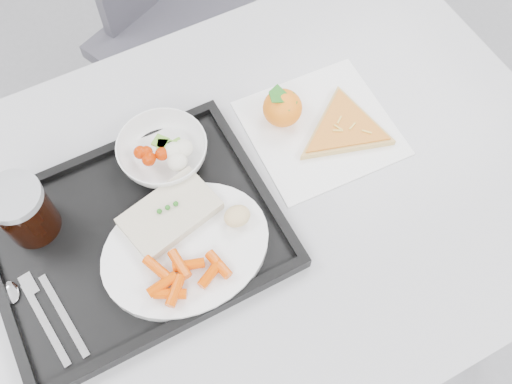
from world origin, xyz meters
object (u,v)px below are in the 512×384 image
(dinner_plate, at_px, (186,249))
(salad_bowl, at_px, (163,152))
(tangerine, at_px, (282,108))
(tray, at_px, (136,236))
(cola_glass, at_px, (23,210))
(table, at_px, (235,221))
(pizza_slice, at_px, (345,128))

(dinner_plate, relative_size, salad_bowl, 1.78)
(tangerine, bearing_deg, tray, -163.60)
(dinner_plate, distance_m, cola_glass, 0.26)
(tray, xyz_separation_m, salad_bowl, (0.10, 0.11, 0.03))
(table, xyz_separation_m, salad_bowl, (-0.07, 0.13, 0.11))
(table, relative_size, pizza_slice, 5.08)
(table, xyz_separation_m, cola_glass, (-0.30, 0.11, 0.14))
(tray, bearing_deg, pizza_slice, 2.69)
(dinner_plate, bearing_deg, cola_glass, 141.87)
(dinner_plate, bearing_deg, tangerine, 31.45)
(tray, distance_m, salad_bowl, 0.15)
(cola_glass, bearing_deg, dinner_plate, -38.13)
(table, distance_m, dinner_plate, 0.15)
(pizza_slice, bearing_deg, tangerine, 138.61)
(tray, height_order, cola_glass, cola_glass)
(table, relative_size, salad_bowl, 7.89)
(salad_bowl, bearing_deg, table, -61.20)
(table, bearing_deg, pizza_slice, 8.85)
(table, distance_m, tangerine, 0.22)
(cola_glass, bearing_deg, tray, -33.28)
(table, relative_size, dinner_plate, 4.44)
(salad_bowl, height_order, pizza_slice, salad_bowl)
(cola_glass, bearing_deg, pizza_slice, -7.35)
(tray, bearing_deg, tangerine, 16.40)
(table, distance_m, tray, 0.19)
(table, height_order, salad_bowl, salad_bowl)
(pizza_slice, bearing_deg, salad_bowl, 164.16)
(tray, height_order, dinner_plate, dinner_plate)
(dinner_plate, bearing_deg, pizza_slice, 13.65)
(dinner_plate, height_order, salad_bowl, salad_bowl)
(tray, bearing_deg, table, -6.21)
(table, relative_size, tangerine, 15.87)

